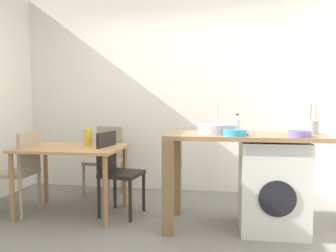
{
  "coord_description": "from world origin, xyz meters",
  "views": [
    {
      "loc": [
        0.65,
        -2.76,
        1.22
      ],
      "look_at": [
        0.14,
        0.45,
        0.99
      ],
      "focal_mm": 34.86,
      "sensor_mm": 36.0,
      "label": 1
    }
  ],
  "objects_px": {
    "chair_spare_by_wall": "(106,157)",
    "utensil_crock": "(313,127)",
    "chair_opposite": "(116,168)",
    "vase": "(88,137)",
    "bottle_tall_green": "(237,124)",
    "mixing_bowl": "(235,132)",
    "colander": "(300,133)",
    "dining_table": "(72,156)",
    "chair_person_seat": "(21,168)",
    "washing_machine": "(272,185)"
  },
  "relations": [
    {
      "from": "dining_table",
      "to": "chair_person_seat",
      "type": "height_order",
      "value": "chair_person_seat"
    },
    {
      "from": "chair_spare_by_wall",
      "to": "vase",
      "type": "height_order",
      "value": "vase"
    },
    {
      "from": "chair_opposite",
      "to": "washing_machine",
      "type": "height_order",
      "value": "chair_opposite"
    },
    {
      "from": "chair_opposite",
      "to": "vase",
      "type": "bearing_deg",
      "value": -87.43
    },
    {
      "from": "vase",
      "to": "chair_person_seat",
      "type": "bearing_deg",
      "value": -163.97
    },
    {
      "from": "mixing_bowl",
      "to": "colander",
      "type": "xyz_separation_m",
      "value": [
        0.55,
        -0.02,
        -0.0
      ]
    },
    {
      "from": "chair_person_seat",
      "to": "vase",
      "type": "bearing_deg",
      "value": -74.14
    },
    {
      "from": "dining_table",
      "to": "chair_spare_by_wall",
      "type": "xyz_separation_m",
      "value": [
        0.11,
        0.77,
        -0.14
      ]
    },
    {
      "from": "chair_spare_by_wall",
      "to": "washing_machine",
      "type": "xyz_separation_m",
      "value": [
        1.98,
        -0.89,
        -0.08
      ]
    },
    {
      "from": "dining_table",
      "to": "colander",
      "type": "height_order",
      "value": "colander"
    },
    {
      "from": "chair_person_seat",
      "to": "utensil_crock",
      "type": "height_order",
      "value": "utensil_crock"
    },
    {
      "from": "washing_machine",
      "to": "utensil_crock",
      "type": "xyz_separation_m",
      "value": [
        0.37,
        0.05,
        0.56
      ]
    },
    {
      "from": "chair_opposite",
      "to": "chair_spare_by_wall",
      "type": "height_order",
      "value": "same"
    },
    {
      "from": "chair_opposite",
      "to": "mixing_bowl",
      "type": "xyz_separation_m",
      "value": [
        1.25,
        -0.38,
        0.44
      ]
    },
    {
      "from": "dining_table",
      "to": "chair_opposite",
      "type": "xyz_separation_m",
      "value": [
        0.48,
        0.06,
        -0.14
      ]
    },
    {
      "from": "mixing_bowl",
      "to": "utensil_crock",
      "type": "relative_size",
      "value": 0.7
    },
    {
      "from": "dining_table",
      "to": "utensil_crock",
      "type": "distance_m",
      "value": 2.48
    },
    {
      "from": "chair_spare_by_wall",
      "to": "colander",
      "type": "bearing_deg",
      "value": 162.51
    },
    {
      "from": "dining_table",
      "to": "chair_opposite",
      "type": "bearing_deg",
      "value": 7.4
    },
    {
      "from": "chair_opposite",
      "to": "washing_machine",
      "type": "distance_m",
      "value": 1.63
    },
    {
      "from": "chair_spare_by_wall",
      "to": "utensil_crock",
      "type": "xyz_separation_m",
      "value": [
        2.35,
        -0.84,
        0.48
      ]
    },
    {
      "from": "chair_opposite",
      "to": "mixing_bowl",
      "type": "bearing_deg",
      "value": 82.39
    },
    {
      "from": "chair_spare_by_wall",
      "to": "vase",
      "type": "bearing_deg",
      "value": 102.82
    },
    {
      "from": "washing_machine",
      "to": "colander",
      "type": "relative_size",
      "value": 4.3
    },
    {
      "from": "chair_opposite",
      "to": "colander",
      "type": "distance_m",
      "value": 1.9
    },
    {
      "from": "dining_table",
      "to": "vase",
      "type": "distance_m",
      "value": 0.27
    },
    {
      "from": "chair_person_seat",
      "to": "chair_spare_by_wall",
      "type": "bearing_deg",
      "value": -37.17
    },
    {
      "from": "chair_opposite",
      "to": "mixing_bowl",
      "type": "distance_m",
      "value": 1.38
    },
    {
      "from": "washing_machine",
      "to": "bottle_tall_green",
      "type": "relative_size",
      "value": 4.65
    },
    {
      "from": "bottle_tall_green",
      "to": "chair_opposite",
      "type": "bearing_deg",
      "value": -179.88
    },
    {
      "from": "dining_table",
      "to": "colander",
      "type": "distance_m",
      "value": 2.32
    },
    {
      "from": "chair_person_seat",
      "to": "bottle_tall_green",
      "type": "height_order",
      "value": "bottle_tall_green"
    },
    {
      "from": "vase",
      "to": "mixing_bowl",
      "type": "bearing_deg",
      "value": -14.79
    },
    {
      "from": "dining_table",
      "to": "chair_spare_by_wall",
      "type": "relative_size",
      "value": 1.22
    },
    {
      "from": "utensil_crock",
      "to": "chair_opposite",
      "type": "bearing_deg",
      "value": 176.29
    },
    {
      "from": "chair_opposite",
      "to": "chair_person_seat",
      "type": "bearing_deg",
      "value": -71.79
    },
    {
      "from": "chair_spare_by_wall",
      "to": "mixing_bowl",
      "type": "distance_m",
      "value": 2.0
    },
    {
      "from": "chair_opposite",
      "to": "vase",
      "type": "distance_m",
      "value": 0.47
    },
    {
      "from": "colander",
      "to": "vase",
      "type": "xyz_separation_m",
      "value": [
        -2.13,
        0.44,
        -0.11
      ]
    },
    {
      "from": "colander",
      "to": "vase",
      "type": "height_order",
      "value": "colander"
    },
    {
      "from": "chair_person_seat",
      "to": "colander",
      "type": "relative_size",
      "value": 4.5
    },
    {
      "from": "dining_table",
      "to": "colander",
      "type": "bearing_deg",
      "value": -8.4
    },
    {
      "from": "chair_spare_by_wall",
      "to": "washing_machine",
      "type": "height_order",
      "value": "chair_spare_by_wall"
    },
    {
      "from": "chair_spare_by_wall",
      "to": "colander",
      "type": "height_order",
      "value": "colander"
    },
    {
      "from": "utensil_crock",
      "to": "dining_table",
      "type": "bearing_deg",
      "value": 178.44
    },
    {
      "from": "mixing_bowl",
      "to": "chair_spare_by_wall",
      "type": "bearing_deg",
      "value": 146.0
    },
    {
      "from": "chair_opposite",
      "to": "bottle_tall_green",
      "type": "xyz_separation_m",
      "value": [
        1.29,
        0.0,
        0.5
      ]
    },
    {
      "from": "chair_person_seat",
      "to": "washing_machine",
      "type": "height_order",
      "value": "chair_person_seat"
    },
    {
      "from": "chair_person_seat",
      "to": "bottle_tall_green",
      "type": "xyz_separation_m",
      "value": [
        2.31,
        0.16,
        0.5
      ]
    },
    {
      "from": "mixing_bowl",
      "to": "colander",
      "type": "height_order",
      "value": "mixing_bowl"
    }
  ]
}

